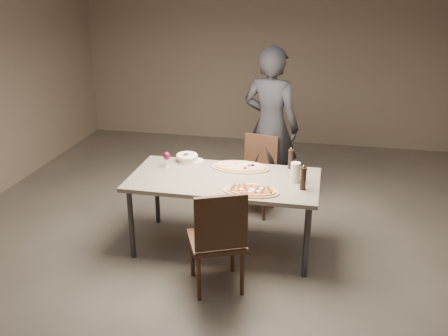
% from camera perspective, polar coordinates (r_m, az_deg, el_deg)
% --- Properties ---
extents(room, '(7.00, 7.00, 7.00)m').
position_cam_1_polar(room, '(4.55, 0.00, 6.47)').
color(room, '#5D5650').
rests_on(room, ground).
extents(dining_table, '(1.80, 0.90, 0.75)m').
position_cam_1_polar(dining_table, '(4.78, 0.00, -1.75)').
color(dining_table, gray).
rests_on(dining_table, ground).
extents(zucchini_pizza, '(0.50, 0.28, 0.05)m').
position_cam_1_polar(zucchini_pizza, '(4.45, 3.10, -2.58)').
color(zucchini_pizza, tan).
rests_on(zucchini_pizza, dining_table).
extents(ham_pizza, '(0.59, 0.33, 0.04)m').
position_cam_1_polar(ham_pizza, '(4.99, 1.86, 0.16)').
color(ham_pizza, tan).
rests_on(ham_pizza, dining_table).
extents(bread_basket, '(0.22, 0.22, 0.08)m').
position_cam_1_polar(bread_basket, '(5.17, -4.26, 1.26)').
color(bread_basket, beige).
rests_on(bread_basket, dining_table).
extents(oil_dish, '(0.12, 0.12, 0.01)m').
position_cam_1_polar(oil_dish, '(4.56, 3.22, -2.07)').
color(oil_dish, white).
rests_on(oil_dish, dining_table).
extents(pepper_mill_left, '(0.06, 0.06, 0.23)m').
position_cam_1_polar(pepper_mill_left, '(4.52, 9.04, -1.15)').
color(pepper_mill_left, black).
rests_on(pepper_mill_left, dining_table).
extents(pepper_mill_right, '(0.06, 0.06, 0.22)m').
position_cam_1_polar(pepper_mill_right, '(4.99, 7.64, 1.07)').
color(pepper_mill_right, black).
rests_on(pepper_mill_right, dining_table).
extents(carafe, '(0.09, 0.09, 0.19)m').
position_cam_1_polar(carafe, '(4.68, 8.16, -0.50)').
color(carafe, silver).
rests_on(carafe, dining_table).
extents(wine_glass, '(0.07, 0.07, 0.16)m').
position_cam_1_polar(wine_glass, '(5.02, -6.57, 1.34)').
color(wine_glass, silver).
rests_on(wine_glass, dining_table).
extents(side_plate, '(0.17, 0.17, 0.01)m').
position_cam_1_polar(side_plate, '(5.18, -3.26, 0.84)').
color(side_plate, white).
rests_on(side_plate, dining_table).
extents(chair_near, '(0.59, 0.59, 0.96)m').
position_cam_1_polar(chair_near, '(4.17, -0.65, -7.81)').
color(chair_near, '#3E261A').
rests_on(chair_near, ground).
extents(chair_far, '(0.48, 0.48, 0.87)m').
position_cam_1_polar(chair_far, '(5.68, 3.88, -0.19)').
color(chair_far, '#3E261A').
rests_on(chair_far, ground).
extents(diner, '(0.78, 0.63, 1.85)m').
position_cam_1_polar(diner, '(5.77, 5.37, 4.73)').
color(diner, black).
rests_on(diner, ground).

